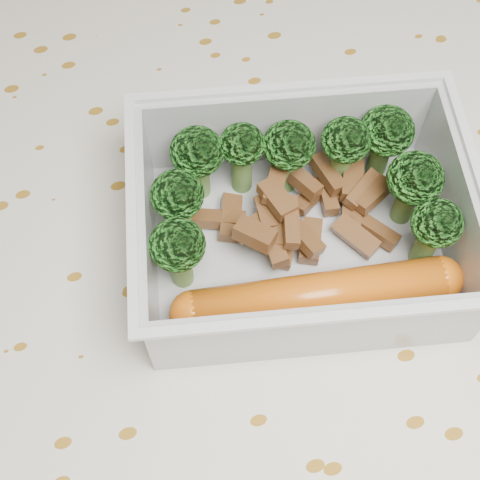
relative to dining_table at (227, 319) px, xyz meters
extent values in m
plane|color=olive|center=(0.00, 0.00, -0.67)|extent=(4.00, 4.00, 0.00)
cube|color=brown|center=(0.00, 0.00, 0.06)|extent=(1.40, 0.90, 0.04)
cube|color=silver|center=(0.00, 0.00, 0.09)|extent=(1.46, 0.96, 0.01)
cube|color=silver|center=(0.04, 0.00, 0.09)|extent=(0.19, 0.16, 0.00)
cube|color=silver|center=(0.06, 0.06, 0.12)|extent=(0.17, 0.04, 0.06)
cube|color=silver|center=(0.03, -0.07, 0.12)|extent=(0.17, 0.04, 0.06)
cube|color=silver|center=(0.13, -0.02, 0.12)|extent=(0.03, 0.12, 0.06)
cube|color=silver|center=(-0.04, 0.01, 0.12)|extent=(0.03, 0.12, 0.06)
cube|color=silver|center=(0.06, 0.06, 0.15)|extent=(0.18, 0.04, 0.00)
cube|color=silver|center=(0.03, -0.07, 0.15)|extent=(0.18, 0.04, 0.00)
cube|color=silver|center=(0.13, -0.02, 0.15)|extent=(0.03, 0.13, 0.00)
cube|color=silver|center=(-0.04, 0.01, 0.15)|extent=(0.03, 0.13, 0.00)
cylinder|color=#608C3F|center=(0.00, 0.05, 0.11)|extent=(0.01, 0.01, 0.03)
ellipsoid|color=#328326|center=(0.00, 0.05, 0.13)|extent=(0.03, 0.03, 0.03)
cylinder|color=#608C3F|center=(0.02, 0.05, 0.11)|extent=(0.01, 0.01, 0.03)
ellipsoid|color=#328326|center=(0.02, 0.05, 0.14)|extent=(0.03, 0.03, 0.02)
cylinder|color=#608C3F|center=(0.05, 0.04, 0.11)|extent=(0.01, 0.01, 0.03)
ellipsoid|color=#328326|center=(0.05, 0.04, 0.13)|extent=(0.03, 0.03, 0.03)
cylinder|color=#608C3F|center=(0.08, 0.03, 0.11)|extent=(0.01, 0.01, 0.03)
ellipsoid|color=#328326|center=(0.08, 0.03, 0.13)|extent=(0.03, 0.03, 0.02)
cylinder|color=#608C3F|center=(0.11, 0.03, 0.11)|extent=(0.01, 0.01, 0.03)
ellipsoid|color=#328326|center=(0.11, 0.03, 0.13)|extent=(0.03, 0.03, 0.03)
cylinder|color=#608C3F|center=(-0.02, 0.02, 0.11)|extent=(0.01, 0.01, 0.03)
ellipsoid|color=#328326|center=(-0.02, 0.02, 0.13)|extent=(0.03, 0.03, 0.02)
cylinder|color=#608C3F|center=(0.11, 0.00, 0.11)|extent=(0.01, 0.01, 0.03)
ellipsoid|color=#328326|center=(0.11, 0.00, 0.13)|extent=(0.03, 0.03, 0.03)
cylinder|color=#608C3F|center=(-0.03, -0.01, 0.11)|extent=(0.01, 0.01, 0.03)
ellipsoid|color=#328326|center=(-0.03, -0.01, 0.13)|extent=(0.03, 0.03, 0.03)
cylinder|color=#608C3F|center=(0.11, -0.03, 0.11)|extent=(0.01, 0.01, 0.03)
ellipsoid|color=#328326|center=(0.11, -0.03, 0.13)|extent=(0.03, 0.03, 0.02)
cube|color=brown|center=(0.09, 0.02, 0.11)|extent=(0.02, 0.03, 0.01)
cube|color=brown|center=(0.02, 0.00, 0.12)|extent=(0.02, 0.02, 0.01)
cube|color=brown|center=(0.01, 0.02, 0.10)|extent=(0.02, 0.03, 0.01)
cube|color=brown|center=(0.07, 0.03, 0.10)|extent=(0.01, 0.03, 0.01)
cube|color=brown|center=(0.04, 0.02, 0.12)|extent=(0.02, 0.03, 0.01)
cube|color=brown|center=(0.05, 0.03, 0.11)|extent=(0.02, 0.03, 0.01)
cube|color=brown|center=(0.09, 0.03, 0.10)|extent=(0.03, 0.02, 0.01)
cube|color=brown|center=(0.04, 0.00, 0.12)|extent=(0.02, 0.03, 0.01)
cube|color=brown|center=(0.09, 0.01, 0.11)|extent=(0.03, 0.02, 0.01)
cube|color=brown|center=(0.07, 0.02, 0.10)|extent=(0.01, 0.03, 0.01)
cube|color=brown|center=(0.05, -0.01, 0.10)|extent=(0.02, 0.03, 0.01)
cube|color=brown|center=(0.06, 0.02, 0.10)|extent=(0.03, 0.02, 0.01)
cube|color=brown|center=(0.08, 0.02, 0.10)|extent=(0.02, 0.02, 0.01)
cube|color=brown|center=(0.02, 0.01, 0.11)|extent=(0.02, 0.02, 0.01)
cube|color=brown|center=(0.08, 0.01, 0.10)|extent=(0.02, 0.03, 0.01)
cube|color=brown|center=(0.07, 0.03, 0.11)|extent=(0.02, 0.03, 0.01)
cube|color=brown|center=(0.03, 0.01, 0.11)|extent=(0.01, 0.02, 0.01)
cube|color=brown|center=(0.03, -0.01, 0.11)|extent=(0.01, 0.02, 0.01)
cube|color=brown|center=(0.04, 0.02, 0.12)|extent=(0.02, 0.03, 0.01)
cube|color=brown|center=(0.09, 0.01, 0.11)|extent=(0.03, 0.02, 0.01)
cube|color=brown|center=(0.04, 0.01, 0.10)|extent=(0.03, 0.03, 0.01)
cube|color=brown|center=(0.09, -0.01, 0.10)|extent=(0.03, 0.03, 0.01)
cube|color=brown|center=(0.08, -0.01, 0.10)|extent=(0.02, 0.03, 0.01)
cube|color=brown|center=(0.04, 0.00, 0.11)|extent=(0.02, 0.03, 0.01)
cube|color=brown|center=(0.04, -0.01, 0.11)|extent=(0.02, 0.02, 0.01)
cube|color=brown|center=(0.04, 0.00, 0.10)|extent=(0.02, 0.03, 0.01)
cube|color=brown|center=(0.00, 0.02, 0.10)|extent=(0.03, 0.02, 0.01)
cylinder|color=#CE5D0E|center=(0.04, -0.04, 0.11)|extent=(0.14, 0.04, 0.03)
sphere|color=#CE5D0E|center=(0.11, -0.05, 0.11)|extent=(0.03, 0.03, 0.03)
sphere|color=#CE5D0E|center=(-0.03, -0.03, 0.11)|extent=(0.03, 0.03, 0.03)
camera|label=1|loc=(-0.04, -0.17, 0.44)|focal=50.00mm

